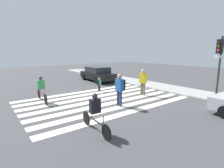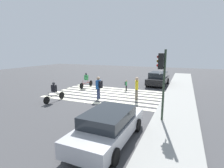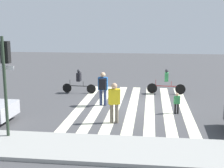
# 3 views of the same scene
# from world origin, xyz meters

# --- Properties ---
(ground_plane) EXTENTS (60.00, 60.00, 0.00)m
(ground_plane) POSITION_xyz_m (0.00, 0.00, 0.00)
(ground_plane) COLOR #444447
(sidewalk_curb) EXTENTS (36.00, 2.50, 0.14)m
(sidewalk_curb) POSITION_xyz_m (0.00, 6.25, 0.07)
(sidewalk_curb) COLOR #9E9E99
(sidewalk_curb) RESTS_ON ground_plane
(crosswalk_stripes) EXTENTS (6.09, 10.00, 0.01)m
(crosswalk_stripes) POSITION_xyz_m (-0.00, 0.00, 0.00)
(crosswalk_stripes) COLOR #F2EDCC
(crosswalk_stripes) RESTS_ON ground_plane
(traffic_light) EXTENTS (0.60, 0.50, 4.03)m
(traffic_light) POSITION_xyz_m (4.59, 5.43, 2.82)
(traffic_light) COLOR #283828
(traffic_light) RESTS_ON ground_plane
(pedestrian_adult_yellow_jacket) EXTENTS (0.53, 0.44, 1.86)m
(pedestrian_adult_yellow_jacket) POSITION_xyz_m (1.65, 0.11, 1.09)
(pedestrian_adult_yellow_jacket) COLOR navy
(pedestrian_adult_yellow_jacket) RESTS_ON ground_plane
(pedestrian_adult_tall_backpack) EXTENTS (0.32, 0.29, 1.08)m
(pedestrian_adult_tall_backpack) POSITION_xyz_m (-2.28, 1.18, 0.63)
(pedestrian_adult_tall_backpack) COLOR black
(pedestrian_adult_tall_backpack) RESTS_ON ground_plane
(pedestrian_adult_blue_shirt) EXTENTS (0.56, 0.37, 1.86)m
(pedestrian_adult_blue_shirt) POSITION_xyz_m (0.68, 3.05, 1.05)
(pedestrian_adult_blue_shirt) COLOR #6B6051
(pedestrian_adult_blue_shirt) RESTS_ON ground_plane
(cyclist_near_curb) EXTENTS (2.24, 0.41, 1.57)m
(cyclist_near_curb) POSITION_xyz_m (3.67, -2.80, 0.86)
(cyclist_near_curb) COLOR black
(cyclist_near_curb) RESTS_ON ground_plane
(cyclist_mid_street) EXTENTS (2.45, 0.41, 1.61)m
(cyclist_mid_street) POSITION_xyz_m (-1.96, -3.27, 0.86)
(cyclist_mid_street) COLOR black
(cyclist_mid_street) RESTS_ON ground_plane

